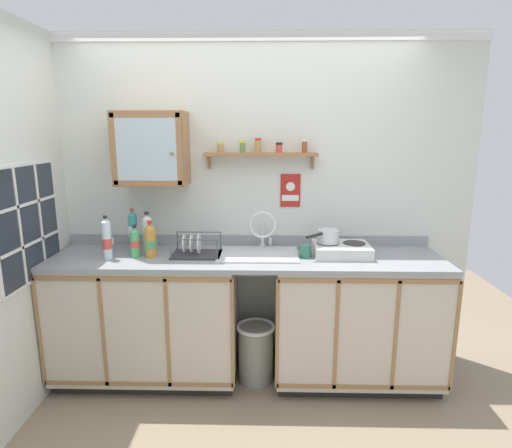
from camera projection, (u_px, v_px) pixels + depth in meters
name	position (u px, v px, depth m)	size (l,w,h in m)	color
floor	(245.00, 403.00, 2.94)	(5.85, 5.85, 0.00)	gray
back_wall	(248.00, 205.00, 3.30)	(3.45, 0.07, 2.55)	silver
lower_cabinet_run	(148.00, 318.00, 3.17)	(1.34, 0.63, 0.94)	black
lower_cabinet_run_right	(356.00, 321.00, 3.14)	(1.21, 0.63, 0.94)	black
countertop	(247.00, 258.00, 3.05)	(2.81, 0.65, 0.03)	gray
backsplash	(248.00, 240.00, 3.33)	(2.81, 0.02, 0.08)	gray
sink	(259.00, 255.00, 3.08)	(0.58, 0.44, 0.40)	silver
hot_plate_stove	(341.00, 250.00, 3.05)	(0.40, 0.32, 0.09)	silver
saucepan	(328.00, 236.00, 3.05)	(0.26, 0.25, 0.10)	silver
bottle_juice_amber_0	(151.00, 241.00, 3.00)	(0.08, 0.08, 0.26)	gold
bottle_water_blue_1	(108.00, 241.00, 3.08)	(0.08, 0.08, 0.22)	#8CB7E0
bottle_water_clear_2	(107.00, 240.00, 2.95)	(0.06, 0.06, 0.31)	silver
bottle_detergent_teal_3	(133.00, 231.00, 3.12)	(0.07, 0.07, 0.33)	teal
bottle_opaque_white_4	(148.00, 235.00, 3.09)	(0.08, 0.08, 0.31)	white
bottle_soda_green_5	(135.00, 243.00, 3.00)	(0.07, 0.07, 0.23)	#4CB266
dish_rack	(195.00, 251.00, 3.05)	(0.35, 0.25, 0.16)	#333338
mug	(305.00, 251.00, 3.01)	(0.09, 0.11, 0.09)	#337259
wall_cabinet	(151.00, 149.00, 3.07)	(0.52, 0.30, 0.53)	#996B42
spice_shelf	(261.00, 153.00, 3.12)	(0.84, 0.14, 0.23)	#996B42
warning_sign	(290.00, 191.00, 3.24)	(0.15, 0.01, 0.25)	#B2261E
window	(29.00, 223.00, 2.77)	(0.03, 0.74, 0.79)	#262D38
trash_bin	(256.00, 351.00, 3.17)	(0.29, 0.29, 0.44)	gray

